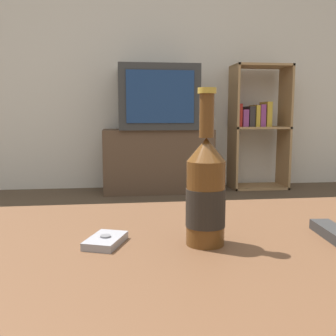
# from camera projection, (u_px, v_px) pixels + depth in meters

# --- Properties ---
(back_wall) EXTENTS (8.00, 0.05, 2.60)m
(back_wall) POSITION_uv_depth(u_px,v_px,m) (123.00, 45.00, 3.55)
(back_wall) COLOR beige
(back_wall) RESTS_ON ground_plane
(coffee_table) EXTENTS (1.40, 0.73, 0.44)m
(coffee_table) POSITION_uv_depth(u_px,v_px,m) (162.00, 278.00, 0.70)
(coffee_table) COLOR brown
(coffee_table) RESTS_ON ground_plane
(tv_stand) EXTENTS (0.95, 0.38, 0.55)m
(tv_stand) POSITION_uv_depth(u_px,v_px,m) (158.00, 161.00, 3.46)
(tv_stand) COLOR #4C3828
(tv_stand) RESTS_ON ground_plane
(television) EXTENTS (0.67, 0.45, 0.54)m
(television) POSITION_uv_depth(u_px,v_px,m) (158.00, 98.00, 3.39)
(television) COLOR #2D2D2D
(television) RESTS_ON tv_stand
(bookshelf) EXTENTS (0.51, 0.30, 1.12)m
(bookshelf) POSITION_uv_depth(u_px,v_px,m) (257.00, 124.00, 3.59)
(bookshelf) COLOR #99754C
(bookshelf) RESTS_ON ground_plane
(beer_bottle) EXTENTS (0.07, 0.07, 0.28)m
(beer_bottle) POSITION_uv_depth(u_px,v_px,m) (206.00, 192.00, 0.70)
(beer_bottle) COLOR #563314
(beer_bottle) RESTS_ON coffee_table
(cell_phone) EXTENTS (0.08, 0.10, 0.02)m
(cell_phone) POSITION_uv_depth(u_px,v_px,m) (106.00, 241.00, 0.71)
(cell_phone) COLOR gray
(cell_phone) RESTS_ON coffee_table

